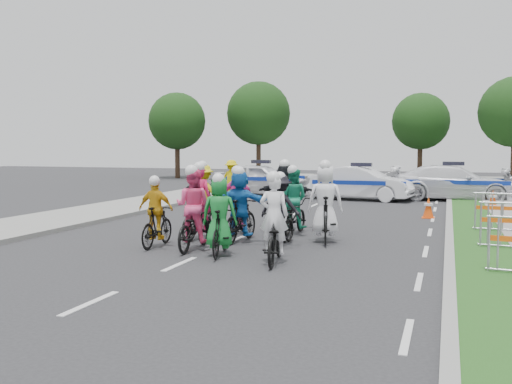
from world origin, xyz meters
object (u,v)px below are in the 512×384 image
(rider_7, at_px, (325,211))
(tree_0, at_px, (177,121))
(rider_3, at_px, (157,219))
(marshal_hiviz, at_px, (231,179))
(rider_11, at_px, (285,200))
(cone_0, at_px, (428,208))
(police_car_0, at_px, (261,179))
(cone_1, at_px, (493,199))
(rider_1, at_px, (220,224))
(tree_3, at_px, (259,113))
(rider_6, at_px, (201,213))
(police_car_2, at_px, (453,183))
(rider_8, at_px, (293,209))
(rider_10, at_px, (204,203))
(police_car_1, at_px, (361,183))
(rider_4, at_px, (281,217))
(tree_4, at_px, (421,121))
(rider_2, at_px, (193,218))
(parked_bike, at_px, (203,189))
(rider_0, at_px, (274,232))
(rider_5, at_px, (240,210))
(rider_9, at_px, (238,208))

(rider_7, xyz_separation_m, tree_0, (-16.21, 24.46, 3.40))
(rider_3, distance_m, marshal_hiviz, 13.17)
(rider_11, height_order, tree_0, tree_0)
(rider_3, relative_size, cone_0, 2.40)
(police_car_0, xyz_separation_m, cone_1, (10.14, -2.53, -0.43))
(rider_3, distance_m, rider_7, 4.08)
(rider_1, distance_m, tree_3, 32.58)
(cone_1, bearing_deg, rider_6, -126.54)
(police_car_2, bearing_deg, rider_8, 159.21)
(rider_10, xyz_separation_m, marshal_hiviz, (-2.93, 9.76, 0.11))
(police_car_1, relative_size, cone_1, 6.39)
(rider_8, xyz_separation_m, police_car_2, (4.09, 11.64, 0.07))
(rider_4, distance_m, rider_11, 2.76)
(rider_8, bearing_deg, rider_1, 81.48)
(rider_10, bearing_deg, rider_3, 94.19)
(cone_1, bearing_deg, rider_3, -124.67)
(rider_1, distance_m, cone_1, 13.67)
(rider_7, xyz_separation_m, police_car_0, (-5.68, 12.25, -0.01))
(rider_3, relative_size, tree_4, 0.27)
(rider_3, bearing_deg, rider_11, -121.38)
(rider_6, xyz_separation_m, cone_1, (7.57, 10.21, -0.31))
(rider_2, distance_m, rider_4, 2.07)
(rider_4, distance_m, parked_bike, 12.17)
(police_car_2, bearing_deg, marshal_hiviz, 98.37)
(cone_0, height_order, parked_bike, parked_bike)
(marshal_hiviz, bearing_deg, tree_3, -64.85)
(rider_4, bearing_deg, rider_7, -134.92)
(rider_3, xyz_separation_m, cone_1, (8.05, 11.64, -0.31))
(police_car_2, bearing_deg, police_car_1, 105.56)
(parked_bike, bearing_deg, tree_0, 32.25)
(police_car_1, xyz_separation_m, tree_4, (1.57, 19.06, 3.45))
(rider_0, height_order, police_car_1, rider_0)
(police_car_2, distance_m, parked_bike, 10.96)
(police_car_1, xyz_separation_m, marshal_hiviz, (-5.89, -0.51, 0.12))
(police_car_0, xyz_separation_m, parked_bike, (-1.79, -2.83, -0.30))
(rider_8, bearing_deg, rider_6, 38.34)
(rider_1, height_order, police_car_1, rider_1)
(police_car_1, relative_size, marshal_hiviz, 2.60)
(cone_0, relative_size, tree_4, 0.11)
(rider_10, distance_m, cone_0, 7.56)
(rider_4, bearing_deg, police_car_0, -67.09)
(police_car_1, bearing_deg, tree_4, 4.33)
(tree_0, distance_m, tree_3, 6.44)
(police_car_1, distance_m, marshal_hiviz, 5.92)
(rider_6, distance_m, tree_4, 31.40)
(rider_4, distance_m, rider_5, 1.10)
(rider_1, relative_size, marshal_hiviz, 1.04)
(rider_3, xyz_separation_m, tree_0, (-12.62, 26.38, 3.53))
(rider_9, bearing_deg, cone_0, -139.28)
(rider_6, bearing_deg, rider_9, -115.48)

